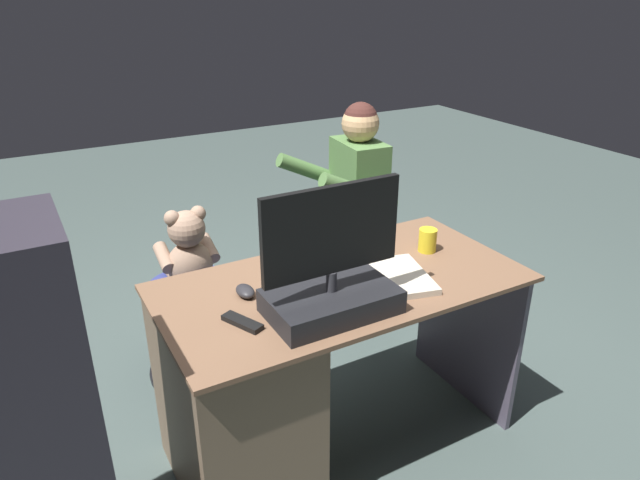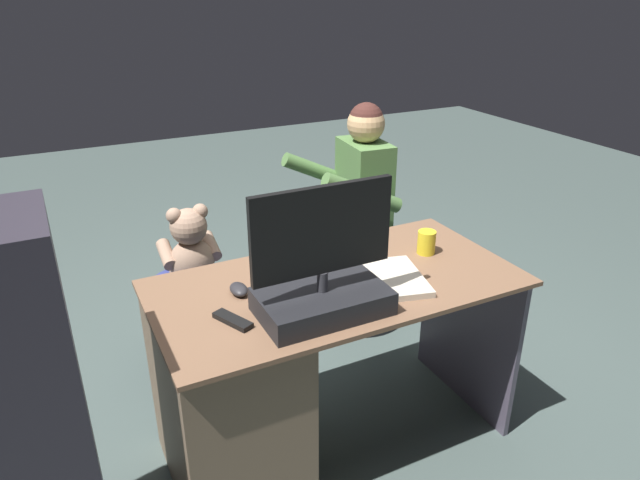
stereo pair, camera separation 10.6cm
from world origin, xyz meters
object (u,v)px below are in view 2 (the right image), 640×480
at_px(cup, 426,242).
at_px(teddy_bear, 190,248).
at_px(tv_remote, 233,320).
at_px(office_chair_teddy, 198,317).
at_px(desk, 249,388).
at_px(person, 351,199).
at_px(monitor, 322,281).
at_px(visitor_chair, 361,269).
at_px(computer_mouse, 239,289).
at_px(keyboard, 321,272).

height_order(cup, teddy_bear, teddy_bear).
relative_size(tv_remote, office_chair_teddy, 0.30).
distance_m(desk, person, 1.25).
height_order(office_chair_teddy, person, person).
bearing_deg(monitor, office_chair_teddy, -76.79).
bearing_deg(visitor_chair, office_chair_teddy, 5.08).
bearing_deg(computer_mouse, visitor_chair, -141.71).
xyz_separation_m(desk, monitor, (-0.22, 0.17, 0.48)).
xyz_separation_m(monitor, person, (-0.67, -0.99, -0.16)).
bearing_deg(keyboard, visitor_chair, -130.08).
xyz_separation_m(visitor_chair, person, (0.08, 0.01, 0.43)).
xyz_separation_m(keyboard, teddy_bear, (0.33, -0.68, -0.12)).
height_order(desk, office_chair_teddy, desk).
bearing_deg(teddy_bear, keyboard, 115.96).
bearing_deg(computer_mouse, teddy_bear, -89.67).
bearing_deg(cup, visitor_chair, -102.19).
relative_size(tv_remote, person, 0.12).
relative_size(keyboard, person, 0.34).
distance_m(visitor_chair, person, 0.44).
bearing_deg(teddy_bear, cup, 138.34).
bearing_deg(cup, desk, 3.57).
distance_m(computer_mouse, tv_remote, 0.19).
height_order(desk, person, person).
distance_m(cup, teddy_bear, 1.08).
bearing_deg(office_chair_teddy, cup, 138.89).
bearing_deg(keyboard, tv_remote, 23.30).
bearing_deg(computer_mouse, tv_remote, 64.61).
relative_size(computer_mouse, tv_remote, 0.64).
height_order(teddy_bear, person, person).
bearing_deg(person, visitor_chair, -174.92).
bearing_deg(tv_remote, visitor_chair, -162.56).
xyz_separation_m(cup, visitor_chair, (-0.17, -0.78, -0.52)).
height_order(tv_remote, person, person).
distance_m(tv_remote, teddy_bear, 0.87).
relative_size(computer_mouse, office_chair_teddy, 0.19).
height_order(keyboard, cup, cup).
relative_size(monitor, tv_remote, 3.24).
bearing_deg(visitor_chair, tv_remote, 41.72).
height_order(computer_mouse, tv_remote, computer_mouse).
xyz_separation_m(cup, office_chair_teddy, (0.79, -0.69, -0.52)).
height_order(computer_mouse, teddy_bear, teddy_bear).
bearing_deg(office_chair_teddy, tv_remote, 84.80).
bearing_deg(person, computer_mouse, 40.58).
xyz_separation_m(computer_mouse, office_chair_teddy, (0.00, -0.67, -0.49)).
bearing_deg(keyboard, office_chair_teddy, -63.59).
xyz_separation_m(keyboard, cup, (-0.46, 0.03, 0.04)).
bearing_deg(tv_remote, office_chair_teddy, -119.48).
distance_m(keyboard, visitor_chair, 1.09).
bearing_deg(tv_remote, person, -160.39).
bearing_deg(person, office_chair_teddy, 5.08).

